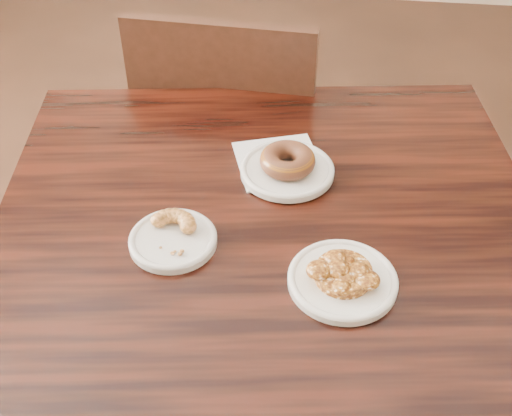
# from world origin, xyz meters

# --- Properties ---
(floor) EXTENTS (5.00, 5.00, 0.00)m
(floor) POSITION_xyz_m (0.00, 0.00, 0.00)
(floor) COLOR black
(floor) RESTS_ON ground
(cafe_table) EXTENTS (1.09, 1.09, 0.75)m
(cafe_table) POSITION_xyz_m (0.01, -0.26, 0.38)
(cafe_table) COLOR black
(cafe_table) RESTS_ON floor
(chair_far) EXTENTS (0.50, 0.50, 0.90)m
(chair_far) POSITION_xyz_m (-0.15, 0.42, 0.45)
(chair_far) COLOR black
(chair_far) RESTS_ON floor
(napkin) EXTENTS (0.20, 0.20, 0.00)m
(napkin) POSITION_xyz_m (0.00, -0.05, 0.75)
(napkin) COLOR white
(napkin) RESTS_ON cafe_table
(plate_donut) EXTENTS (0.18, 0.18, 0.01)m
(plate_donut) POSITION_xyz_m (0.02, -0.09, 0.76)
(plate_donut) COLOR silver
(plate_donut) RESTS_ON napkin
(plate_cruller) EXTENTS (0.15, 0.15, 0.01)m
(plate_cruller) POSITION_xyz_m (-0.15, -0.30, 0.76)
(plate_cruller) COLOR silver
(plate_cruller) RESTS_ON cafe_table
(plate_fritter) EXTENTS (0.17, 0.17, 0.01)m
(plate_fritter) POSITION_xyz_m (0.13, -0.35, 0.76)
(plate_fritter) COLOR white
(plate_fritter) RESTS_ON cafe_table
(glazed_donut) EXTENTS (0.10, 0.10, 0.04)m
(glazed_donut) POSITION_xyz_m (0.02, -0.09, 0.78)
(glazed_donut) COLOR brown
(glazed_donut) RESTS_ON plate_donut
(apple_fritter) EXTENTS (0.12, 0.12, 0.03)m
(apple_fritter) POSITION_xyz_m (0.13, -0.35, 0.78)
(apple_fritter) COLOR #3F1A06
(apple_fritter) RESTS_ON plate_fritter
(cruller_fragment) EXTENTS (0.10, 0.10, 0.03)m
(cruller_fragment) POSITION_xyz_m (-0.15, -0.30, 0.77)
(cruller_fragment) COLOR brown
(cruller_fragment) RESTS_ON plate_cruller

